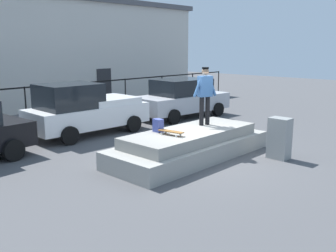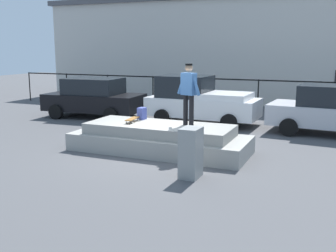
{
  "view_description": "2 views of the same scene",
  "coord_description": "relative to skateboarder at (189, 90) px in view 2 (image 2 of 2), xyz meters",
  "views": [
    {
      "loc": [
        -8.57,
        -6.78,
        3.27
      ],
      "look_at": [
        0.39,
        1.7,
        0.68
      ],
      "focal_mm": 40.85,
      "sensor_mm": 36.0,
      "label": 1
    },
    {
      "loc": [
        4.84,
        -10.55,
        3.11
      ],
      "look_at": [
        -0.35,
        1.55,
        0.54
      ],
      "focal_mm": 43.4,
      "sensor_mm": 36.0,
      "label": 2
    }
  ],
  "objects": [
    {
      "name": "fence_row",
      "position": [
        -0.76,
        7.63,
        -0.67
      ],
      "size": [
        24.06,
        0.06,
        1.66
      ],
      "color": "black",
      "rests_on": "ground_plane"
    },
    {
      "name": "warehouse_building",
      "position": [
        -0.76,
        14.15,
        1.11
      ],
      "size": [
        25.45,
        7.27,
        5.97
      ],
      "color": "beige",
      "rests_on": "ground_plane"
    },
    {
      "name": "skateboarder",
      "position": [
        0.0,
        0.0,
        0.0
      ],
      "size": [
        0.83,
        0.37,
        1.8
      ],
      "color": "black",
      "rests_on": "concrete_ledge"
    },
    {
      "name": "ground_plane",
      "position": [
        -0.76,
        -0.48,
        -1.89
      ],
      "size": [
        60.0,
        60.0,
        0.0
      ],
      "primitive_type": "plane",
      "color": "#4C4C4F"
    },
    {
      "name": "skateboard",
      "position": [
        -1.75,
        -0.2,
        -0.95
      ],
      "size": [
        0.3,
        0.79,
        0.12
      ],
      "color": "brown",
      "rests_on": "concrete_ledge"
    },
    {
      "name": "backpack",
      "position": [
        -1.71,
        0.35,
        -0.86
      ],
      "size": [
        0.22,
        0.3,
        0.38
      ],
      "primitive_type": "cube",
      "rotation": [
        0.0,
        0.0,
        1.48
      ],
      "color": "#3F4C99",
      "rests_on": "concrete_ledge"
    },
    {
      "name": "car_white_pickup_mid",
      "position": [
        -1.26,
        4.68,
        -0.93
      ],
      "size": [
        4.56,
        2.24,
        1.95
      ],
      "color": "white",
      "rests_on": "ground_plane"
    },
    {
      "name": "car_black_sedan_near",
      "position": [
        -6.07,
        4.24,
        -1.0
      ],
      "size": [
        4.45,
        2.46,
        1.75
      ],
      "color": "black",
      "rests_on": "ground_plane"
    },
    {
      "name": "concrete_ledge",
      "position": [
        -0.86,
        -0.17,
        -1.5
      ],
      "size": [
        5.37,
        2.04,
        0.84
      ],
      "color": "#9E9B93",
      "rests_on": "ground_plane"
    },
    {
      "name": "utility_box",
      "position": [
        0.86,
        -2.14,
        -1.27
      ],
      "size": [
        0.45,
        0.61,
        1.22
      ],
      "primitive_type": "cube",
      "rotation": [
        0.0,
        0.0,
        -0.01
      ],
      "color": "gray",
      "rests_on": "ground_plane"
    }
  ]
}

